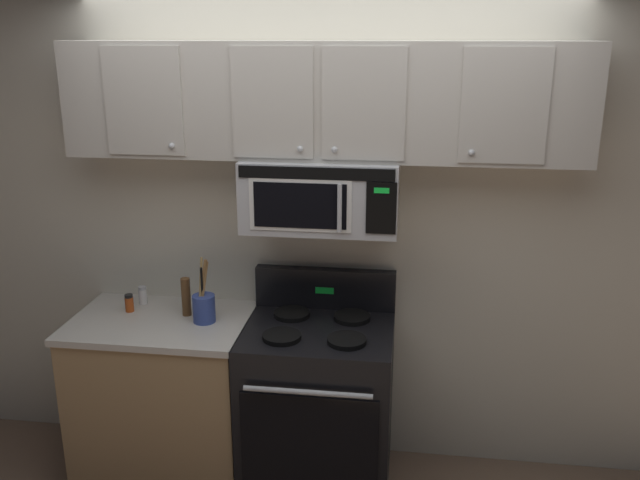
{
  "coord_description": "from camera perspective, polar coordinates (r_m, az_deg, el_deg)",
  "views": [
    {
      "loc": [
        0.43,
        -2.64,
        2.33
      ],
      "look_at": [
        0.0,
        0.49,
        1.35
      ],
      "focal_mm": 37.4,
      "sensor_mm": 36.0,
      "label": 1
    }
  ],
  "objects": [
    {
      "name": "stove_range",
      "position": [
        3.61,
        -0.15,
        -13.81
      ],
      "size": [
        0.76,
        0.69,
        1.12
      ],
      "color": "black",
      "rests_on": "ground_plane"
    },
    {
      "name": "upper_cabinets",
      "position": [
        3.26,
        0.2,
        11.85
      ],
      "size": [
        2.5,
        0.36,
        0.55
      ],
      "color": "#BCB7AD"
    },
    {
      "name": "over_range_microwave",
      "position": [
        3.3,
        0.11,
        4.0
      ],
      "size": [
        0.76,
        0.43,
        0.35
      ],
      "color": "#B7BABF"
    },
    {
      "name": "back_wall",
      "position": [
        3.59,
        0.65,
        1.4
      ],
      "size": [
        5.2,
        0.1,
        2.7
      ],
      "primitive_type": "cube",
      "color": "silver",
      "rests_on": "ground_plane"
    },
    {
      "name": "counter_segment",
      "position": [
        3.82,
        -13.05,
        -12.75
      ],
      "size": [
        0.93,
        0.65,
        0.9
      ],
      "color": "tan",
      "rests_on": "ground_plane"
    },
    {
      "name": "utensil_crock_blue",
      "position": [
        3.51,
        -9.91,
        -5.6
      ],
      "size": [
        0.12,
        0.12,
        0.35
      ],
      "color": "#384C9E",
      "rests_on": "counter_segment"
    },
    {
      "name": "spice_jar",
      "position": [
        3.73,
        -16.01,
        -5.21
      ],
      "size": [
        0.05,
        0.05,
        0.1
      ],
      "color": "#C64C19",
      "rests_on": "counter_segment"
    },
    {
      "name": "pepper_mill",
      "position": [
        3.6,
        -11.39,
        -4.78
      ],
      "size": [
        0.05,
        0.05,
        0.21
      ],
      "primitive_type": "cylinder",
      "color": "brown",
      "rests_on": "counter_segment"
    },
    {
      "name": "salt_shaker",
      "position": [
        3.82,
        -14.92,
        -4.59
      ],
      "size": [
        0.05,
        0.05,
        0.1
      ],
      "color": "white",
      "rests_on": "counter_segment"
    }
  ]
}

